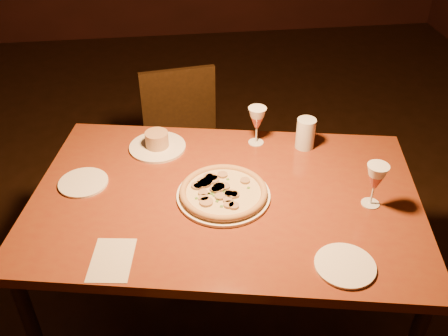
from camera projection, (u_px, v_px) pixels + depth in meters
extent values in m
plane|color=black|center=(179.00, 292.00, 2.51)|extent=(7.00, 7.00, 0.00)
cube|color=brown|center=(225.00, 199.00, 1.91)|extent=(1.63, 1.22, 0.04)
cylinder|color=black|center=(99.00, 201.00, 2.51)|extent=(0.05, 0.05, 0.74)
cylinder|color=black|center=(369.00, 215.00, 2.43)|extent=(0.05, 0.05, 0.74)
cube|color=black|center=(187.00, 153.00, 2.73)|extent=(0.46, 0.46, 0.04)
cube|color=black|center=(179.00, 102.00, 2.76)|extent=(0.41, 0.08, 0.39)
cylinder|color=black|center=(165.00, 210.00, 2.70)|extent=(0.04, 0.04, 0.42)
cylinder|color=black|center=(156.00, 174.00, 2.97)|extent=(0.04, 0.04, 0.42)
cylinder|color=black|center=(224.00, 200.00, 2.77)|extent=(0.04, 0.04, 0.42)
cylinder|color=black|center=(210.00, 166.00, 3.03)|extent=(0.04, 0.04, 0.42)
cylinder|color=white|center=(223.00, 195.00, 1.88)|extent=(0.35, 0.35, 0.01)
cylinder|color=beige|center=(223.00, 193.00, 1.88)|extent=(0.32, 0.32, 0.01)
torus|color=tan|center=(223.00, 191.00, 1.87)|extent=(0.33, 0.33, 0.03)
cylinder|color=white|center=(158.00, 147.00, 2.15)|extent=(0.24, 0.24, 0.01)
cylinder|color=tan|center=(157.00, 139.00, 2.13)|extent=(0.10, 0.10, 0.07)
cylinder|color=silver|center=(305.00, 133.00, 2.13)|extent=(0.08, 0.08, 0.14)
cylinder|color=white|center=(83.00, 183.00, 1.95)|extent=(0.19, 0.19, 0.01)
cylinder|color=white|center=(345.00, 265.00, 1.60)|extent=(0.20, 0.20, 0.01)
cube|color=beige|center=(112.00, 260.00, 1.62)|extent=(0.16, 0.21, 0.00)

